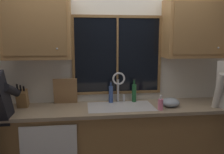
{
  "coord_description": "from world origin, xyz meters",
  "views": [
    {
      "loc": [
        -0.36,
        -3.06,
        1.74
      ],
      "look_at": [
        -0.01,
        -0.3,
        1.29
      ],
      "focal_mm": 38.03,
      "sensor_mm": 36.0,
      "label": 1
    }
  ],
  "objects_px": {
    "cutting_board": "(65,91)",
    "mixing_bowl": "(170,102)",
    "knife_block": "(22,99)",
    "bottle_tall_clear": "(111,94)",
    "bottle_green_glass": "(134,92)",
    "soap_dispenser": "(161,104)"
  },
  "relations": [
    {
      "from": "mixing_bowl",
      "to": "bottle_green_glass",
      "type": "distance_m",
      "value": 0.48
    },
    {
      "from": "cutting_board",
      "to": "bottle_green_glass",
      "type": "height_order",
      "value": "cutting_board"
    },
    {
      "from": "cutting_board",
      "to": "mixing_bowl",
      "type": "xyz_separation_m",
      "value": [
        1.28,
        -0.28,
        -0.11
      ]
    },
    {
      "from": "soap_dispenser",
      "to": "bottle_green_glass",
      "type": "bearing_deg",
      "value": 120.06
    },
    {
      "from": "cutting_board",
      "to": "bottle_tall_clear",
      "type": "xyz_separation_m",
      "value": [
        0.58,
        -0.02,
        -0.05
      ]
    },
    {
      "from": "mixing_bowl",
      "to": "bottle_tall_clear",
      "type": "bearing_deg",
      "value": 159.2
    },
    {
      "from": "knife_block",
      "to": "cutting_board",
      "type": "xyz_separation_m",
      "value": [
        0.5,
        0.11,
        0.05
      ]
    },
    {
      "from": "cutting_board",
      "to": "mixing_bowl",
      "type": "height_order",
      "value": "cutting_board"
    },
    {
      "from": "bottle_green_glass",
      "to": "bottle_tall_clear",
      "type": "height_order",
      "value": "bottle_green_glass"
    },
    {
      "from": "knife_block",
      "to": "mixing_bowl",
      "type": "xyz_separation_m",
      "value": [
        1.78,
        -0.18,
        -0.06
      ]
    },
    {
      "from": "mixing_bowl",
      "to": "soap_dispenser",
      "type": "relative_size",
      "value": 1.22
    },
    {
      "from": "knife_block",
      "to": "bottle_green_glass",
      "type": "height_order",
      "value": "knife_block"
    },
    {
      "from": "bottle_tall_clear",
      "to": "bottle_green_glass",
      "type": "bearing_deg",
      "value": 0.38
    },
    {
      "from": "cutting_board",
      "to": "soap_dispenser",
      "type": "height_order",
      "value": "cutting_board"
    },
    {
      "from": "knife_block",
      "to": "bottle_tall_clear",
      "type": "bearing_deg",
      "value": 4.81
    },
    {
      "from": "knife_block",
      "to": "soap_dispenser",
      "type": "bearing_deg",
      "value": -10.53
    },
    {
      "from": "mixing_bowl",
      "to": "soap_dispenser",
      "type": "height_order",
      "value": "soap_dispenser"
    },
    {
      "from": "cutting_board",
      "to": "mixing_bowl",
      "type": "bearing_deg",
      "value": -12.54
    },
    {
      "from": "mixing_bowl",
      "to": "bottle_green_glass",
      "type": "bearing_deg",
      "value": 145.73
    },
    {
      "from": "soap_dispenser",
      "to": "mixing_bowl",
      "type": "bearing_deg",
      "value": 36.68
    },
    {
      "from": "knife_block",
      "to": "bottle_green_glass",
      "type": "bearing_deg",
      "value": 3.83
    },
    {
      "from": "bottle_green_glass",
      "to": "bottle_tall_clear",
      "type": "relative_size",
      "value": 1.07
    }
  ]
}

